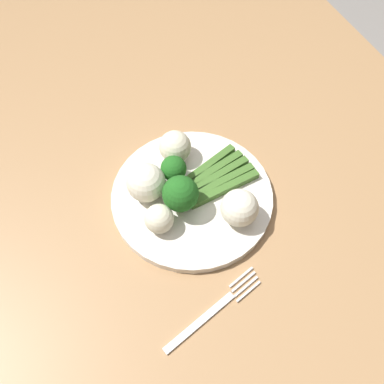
% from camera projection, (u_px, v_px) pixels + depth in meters
% --- Properties ---
extents(ground_plane, '(6.00, 6.00, 0.02)m').
position_uv_depth(ground_plane, '(187.00, 303.00, 1.35)').
color(ground_plane, gray).
extents(dining_table, '(1.32, 0.97, 0.76)m').
position_uv_depth(dining_table, '(184.00, 197.00, 0.79)').
color(dining_table, '#9E754C').
rests_on(dining_table, ground_plane).
extents(plate, '(0.26, 0.26, 0.01)m').
position_uv_depth(plate, '(192.00, 196.00, 0.66)').
color(plate, silver).
rests_on(plate, dining_table).
extents(asparagus_bundle, '(0.09, 0.13, 0.01)m').
position_uv_depth(asparagus_bundle, '(216.00, 178.00, 0.66)').
color(asparagus_bundle, '#3D6626').
rests_on(asparagus_bundle, plate).
extents(broccoli_near_center, '(0.05, 0.05, 0.07)m').
position_uv_depth(broccoli_near_center, '(180.00, 194.00, 0.61)').
color(broccoli_near_center, '#4C7F2B').
rests_on(broccoli_near_center, plate).
extents(broccoli_left, '(0.04, 0.04, 0.05)m').
position_uv_depth(broccoli_left, '(174.00, 169.00, 0.64)').
color(broccoli_left, '#4C7F2B').
rests_on(broccoli_left, plate).
extents(cauliflower_front_left, '(0.06, 0.06, 0.06)m').
position_uv_depth(cauliflower_front_left, '(239.00, 208.00, 0.60)').
color(cauliflower_front_left, silver).
rests_on(cauliflower_front_left, plate).
extents(cauliflower_outer_edge, '(0.06, 0.06, 0.06)m').
position_uv_depth(cauliflower_outer_edge, '(146.00, 183.00, 0.63)').
color(cauliflower_outer_edge, silver).
rests_on(cauliflower_outer_edge, plate).
extents(cauliflower_edge, '(0.05, 0.05, 0.05)m').
position_uv_depth(cauliflower_edge, '(175.00, 147.00, 0.67)').
color(cauliflower_edge, beige).
rests_on(cauliflower_edge, plate).
extents(cauliflower_front, '(0.04, 0.04, 0.04)m').
position_uv_depth(cauliflower_front, '(159.00, 219.00, 0.60)').
color(cauliflower_front, beige).
rests_on(cauliflower_front, plate).
extents(fork, '(0.06, 0.16, 0.00)m').
position_uv_depth(fork, '(214.00, 310.00, 0.57)').
color(fork, silver).
rests_on(fork, dining_table).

